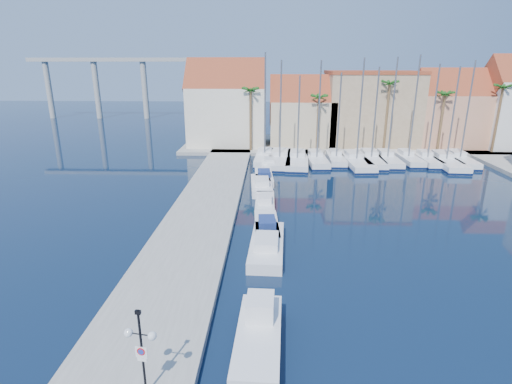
% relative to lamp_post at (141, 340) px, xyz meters
% --- Properties ---
extents(ground, '(260.00, 260.00, 0.00)m').
position_rel_lamp_post_xyz_m(ground, '(7.81, 5.28, -3.04)').
color(ground, black).
rests_on(ground, ground).
extents(quay_west, '(6.00, 77.00, 0.50)m').
position_rel_lamp_post_xyz_m(quay_west, '(-1.19, 18.78, -2.79)').
color(quay_west, gray).
rests_on(quay_west, ground).
extents(shore_north, '(54.00, 16.00, 0.50)m').
position_rel_lamp_post_xyz_m(shore_north, '(17.81, 53.28, -2.79)').
color(shore_north, gray).
rests_on(shore_north, ground).
extents(lamp_post, '(1.30, 0.50, 3.86)m').
position_rel_lamp_post_xyz_m(lamp_post, '(0.00, 0.00, 0.00)').
color(lamp_post, black).
rests_on(lamp_post, quay_west).
extents(fishing_boat, '(2.30, 6.25, 2.16)m').
position_rel_lamp_post_xyz_m(fishing_boat, '(4.36, 3.37, -2.32)').
color(fishing_boat, '#0E1452').
rests_on(fishing_boat, ground).
extents(motorboat_west_0, '(2.63, 7.39, 1.40)m').
position_rel_lamp_post_xyz_m(motorboat_west_0, '(4.63, 13.83, -2.53)').
color(motorboat_west_0, white).
rests_on(motorboat_west_0, ground).
extents(motorboat_west_1, '(2.21, 5.93, 1.40)m').
position_rel_lamp_post_xyz_m(motorboat_west_1, '(4.58, 17.27, -2.53)').
color(motorboat_west_1, white).
rests_on(motorboat_west_1, ground).
extents(motorboat_west_2, '(1.78, 5.48, 1.40)m').
position_rel_lamp_post_xyz_m(motorboat_west_2, '(4.35, 23.02, -2.53)').
color(motorboat_west_2, white).
rests_on(motorboat_west_2, ground).
extents(motorboat_west_3, '(2.61, 6.88, 1.40)m').
position_rel_lamp_post_xyz_m(motorboat_west_3, '(3.88, 28.87, -2.53)').
color(motorboat_west_3, white).
rests_on(motorboat_west_3, ground).
extents(motorboat_west_4, '(2.36, 6.25, 1.40)m').
position_rel_lamp_post_xyz_m(motorboat_west_4, '(4.08, 32.21, -2.53)').
color(motorboat_west_4, white).
rests_on(motorboat_west_4, ground).
extents(motorboat_west_5, '(2.13, 6.09, 1.40)m').
position_rel_lamp_post_xyz_m(motorboat_west_5, '(4.64, 38.51, -2.53)').
color(motorboat_west_5, white).
rests_on(motorboat_west_5, ground).
extents(motorboat_west_6, '(2.68, 7.13, 1.40)m').
position_rel_lamp_post_xyz_m(motorboat_west_6, '(4.39, 42.99, -2.53)').
color(motorboat_west_6, white).
rests_on(motorboat_west_6, ground).
extents(sailboat_0, '(2.93, 9.63, 14.44)m').
position_rel_lamp_post_xyz_m(sailboat_0, '(4.05, 42.01, -2.41)').
color(sailboat_0, white).
rests_on(sailboat_0, ground).
extents(sailboat_1, '(3.65, 11.59, 13.49)m').
position_rel_lamp_post_xyz_m(sailboat_1, '(6.12, 41.28, -2.46)').
color(sailboat_1, white).
rests_on(sailboat_1, ground).
extents(sailboat_2, '(3.83, 11.27, 11.63)m').
position_rel_lamp_post_xyz_m(sailboat_2, '(8.49, 40.74, -2.47)').
color(sailboat_2, white).
rests_on(sailboat_2, ground).
extents(sailboat_3, '(2.87, 9.41, 13.46)m').
position_rel_lamp_post_xyz_m(sailboat_3, '(11.08, 41.20, -2.43)').
color(sailboat_3, white).
rests_on(sailboat_3, ground).
extents(sailboat_4, '(2.41, 8.16, 11.97)m').
position_rel_lamp_post_xyz_m(sailboat_4, '(13.87, 41.83, -2.42)').
color(sailboat_4, white).
rests_on(sailboat_4, ground).
extents(sailboat_5, '(3.54, 11.28, 13.78)m').
position_rel_lamp_post_xyz_m(sailboat_5, '(16.28, 40.58, -2.45)').
color(sailboat_5, white).
rests_on(sailboat_5, ground).
extents(sailboat_6, '(3.11, 10.40, 12.67)m').
position_rel_lamp_post_xyz_m(sailboat_6, '(18.59, 41.75, -2.45)').
color(sailboat_6, white).
rests_on(sailboat_6, ground).
extents(sailboat_7, '(2.56, 9.31, 13.87)m').
position_rel_lamp_post_xyz_m(sailboat_7, '(20.78, 41.77, -2.42)').
color(sailboat_7, white).
rests_on(sailboat_7, ground).
extents(sailboat_8, '(2.49, 8.41, 14.15)m').
position_rel_lamp_post_xyz_m(sailboat_8, '(23.72, 42.17, -2.39)').
color(sailboat_8, white).
rests_on(sailboat_8, ground).
extents(sailboat_9, '(2.26, 8.30, 13.05)m').
position_rel_lamp_post_xyz_m(sailboat_9, '(26.14, 41.71, -2.41)').
color(sailboat_9, white).
rests_on(sailboat_9, ground).
extents(sailboat_10, '(3.46, 11.17, 12.74)m').
position_rel_lamp_post_xyz_m(sailboat_10, '(28.25, 40.81, -2.46)').
color(sailboat_10, white).
rests_on(sailboat_10, ground).
extents(sailboat_11, '(2.90, 9.49, 13.46)m').
position_rel_lamp_post_xyz_m(sailboat_11, '(30.57, 41.93, -2.43)').
color(sailboat_11, white).
rests_on(sailboat_11, ground).
extents(building_0, '(12.30, 9.00, 13.50)m').
position_rel_lamp_post_xyz_m(building_0, '(-2.19, 52.28, 3.49)').
color(building_0, beige).
rests_on(building_0, shore_north).
extents(building_1, '(10.30, 8.00, 11.00)m').
position_rel_lamp_post_xyz_m(building_1, '(9.81, 52.28, 2.26)').
color(building_1, '#CBB58F').
rests_on(building_1, shore_north).
extents(building_2, '(14.20, 10.20, 11.50)m').
position_rel_lamp_post_xyz_m(building_2, '(20.81, 53.28, 3.22)').
color(building_2, tan).
rests_on(building_2, shore_north).
extents(building_3, '(10.30, 8.00, 12.00)m').
position_rel_lamp_post_xyz_m(building_3, '(32.81, 52.28, 2.82)').
color(building_3, tan).
rests_on(building_3, shore_north).
extents(building_4, '(8.30, 8.00, 14.00)m').
position_rel_lamp_post_xyz_m(building_4, '(41.81, 51.28, 3.93)').
color(building_4, white).
rests_on(building_4, shore_north).
extents(palm_0, '(2.60, 2.60, 10.15)m').
position_rel_lamp_post_xyz_m(palm_0, '(1.81, 47.28, 6.04)').
color(palm_0, brown).
rests_on(palm_0, shore_north).
extents(palm_1, '(2.60, 2.60, 9.15)m').
position_rel_lamp_post_xyz_m(palm_1, '(11.81, 47.28, 5.10)').
color(palm_1, brown).
rests_on(palm_1, shore_north).
extents(palm_2, '(2.60, 2.60, 11.15)m').
position_rel_lamp_post_xyz_m(palm_2, '(21.81, 47.28, 6.98)').
color(palm_2, brown).
rests_on(palm_2, shore_north).
extents(palm_3, '(2.60, 2.60, 9.65)m').
position_rel_lamp_post_xyz_m(palm_3, '(29.81, 47.28, 5.57)').
color(palm_3, brown).
rests_on(palm_3, shore_north).
extents(palm_4, '(2.60, 2.60, 10.65)m').
position_rel_lamp_post_xyz_m(palm_4, '(37.81, 47.28, 6.51)').
color(palm_4, brown).
rests_on(palm_4, shore_north).
extents(viaduct, '(48.00, 2.20, 14.45)m').
position_rel_lamp_post_xyz_m(viaduct, '(-31.27, 87.28, 7.21)').
color(viaduct, '#9E9E99').
rests_on(viaduct, ground).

